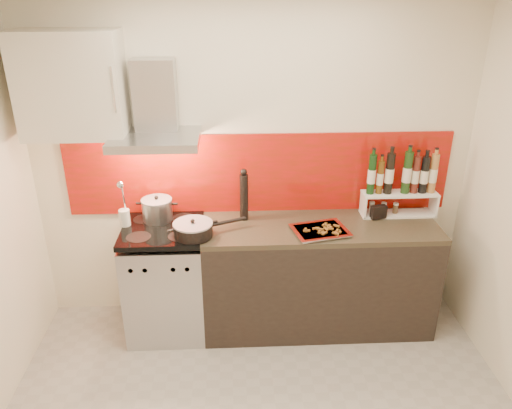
{
  "coord_description": "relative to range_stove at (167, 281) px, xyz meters",
  "views": [
    {
      "loc": [
        -0.16,
        -2.27,
        2.6
      ],
      "look_at": [
        0.0,
        0.95,
        1.15
      ],
      "focal_mm": 35.0,
      "sensor_mm": 36.0,
      "label": 1
    }
  ],
  "objects": [
    {
      "name": "step_shelf",
      "position": [
        1.85,
        0.16,
        0.72
      ],
      "size": [
        0.59,
        0.16,
        0.52
      ],
      "color": "white",
      "rests_on": "counter"
    },
    {
      "name": "utensil_jar",
      "position": [
        -0.28,
        0.05,
        0.58
      ],
      "size": [
        0.08,
        0.12,
        0.39
      ],
      "color": "silver",
      "rests_on": "range_stove"
    },
    {
      "name": "baking_tray",
      "position": [
        1.18,
        -0.12,
        0.47
      ],
      "size": [
        0.45,
        0.39,
        0.03
      ],
      "color": "silver",
      "rests_on": "counter"
    },
    {
      "name": "counter",
      "position": [
        1.2,
        0.0,
        0.01
      ],
      "size": [
        1.8,
        0.6,
        0.9
      ],
      "color": "black",
      "rests_on": "ground"
    },
    {
      "name": "caddy_box",
      "position": [
        1.66,
        0.09,
        0.52
      ],
      "size": [
        0.13,
        0.08,
        0.1
      ],
      "primitive_type": "cube",
      "rotation": [
        0.0,
        0.0,
        0.23
      ],
      "color": "black",
      "rests_on": "counter"
    },
    {
      "name": "back_wall",
      "position": [
        0.7,
        0.3,
        0.86
      ],
      "size": [
        3.4,
        0.02,
        2.6
      ],
      "primitive_type": "cube",
      "color": "silver",
      "rests_on": "ground"
    },
    {
      "name": "pepper_mill",
      "position": [
        0.62,
        0.14,
        0.66
      ],
      "size": [
        0.07,
        0.07,
        0.42
      ],
      "color": "black",
      "rests_on": "counter"
    },
    {
      "name": "stock_pot",
      "position": [
        -0.04,
        0.14,
        0.56
      ],
      "size": [
        0.23,
        0.23,
        0.2
      ],
      "color": "#B7B7BA",
      "rests_on": "range_stove"
    },
    {
      "name": "saute_pan",
      "position": [
        0.25,
        -0.14,
        0.52
      ],
      "size": [
        0.53,
        0.32,
        0.13
      ],
      "color": "black",
      "rests_on": "range_stove"
    },
    {
      "name": "range_stove",
      "position": [
        0.0,
        0.0,
        0.0
      ],
      "size": [
        0.6,
        0.6,
        0.91
      ],
      "color": "#B7B7BA",
      "rests_on": "ground"
    },
    {
      "name": "upper_cabinet",
      "position": [
        -0.55,
        0.13,
        1.51
      ],
      "size": [
        0.7,
        0.35,
        0.72
      ],
      "primitive_type": "cube",
      "color": "beige",
      "rests_on": "back_wall"
    },
    {
      "name": "backsplash",
      "position": [
        0.75,
        0.29,
        0.78
      ],
      "size": [
        3.0,
        0.02,
        0.64
      ],
      "primitive_type": "cube",
      "color": "maroon",
      "rests_on": "back_wall"
    },
    {
      "name": "range_hood",
      "position": [
        0.0,
        0.14,
        1.3
      ],
      "size": [
        0.62,
        0.5,
        0.61
      ],
      "color": "#B7B7BA",
      "rests_on": "back_wall"
    }
  ]
}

